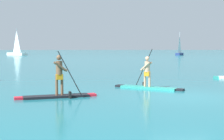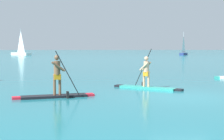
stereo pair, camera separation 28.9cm
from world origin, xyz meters
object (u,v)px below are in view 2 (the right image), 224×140
at_px(paddleboarder_mid_center, 147,82).
at_px(sailboat_left_horizon, 21,52).
at_px(sailboat_right_horizon, 183,52).
at_px(paddleboarder_near_left, 56,88).

height_order(paddleboarder_mid_center, sailboat_left_horizon, sailboat_left_horizon).
height_order(sailboat_left_horizon, sailboat_right_horizon, sailboat_left_horizon).
bearing_deg(paddleboarder_mid_center, sailboat_right_horizon, -72.54).
distance_m(paddleboarder_near_left, sailboat_right_horizon, 72.48).
height_order(paddleboarder_near_left, sailboat_left_horizon, sailboat_left_horizon).
relative_size(paddleboarder_near_left, sailboat_left_horizon, 0.48).
xyz_separation_m(paddleboarder_near_left, sailboat_right_horizon, (21.81, 69.12, 0.47)).
bearing_deg(paddleboarder_near_left, sailboat_left_horizon, 88.08).
distance_m(paddleboarder_mid_center, sailboat_left_horizon, 71.31).
relative_size(paddleboarder_mid_center, sailboat_right_horizon, 0.55).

